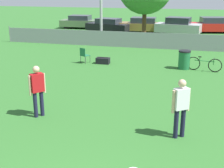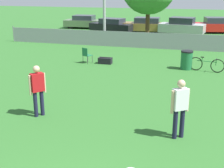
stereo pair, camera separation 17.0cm
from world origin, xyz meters
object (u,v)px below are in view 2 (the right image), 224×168
object	(u,v)px
gear_bag_sideline	(105,61)
parked_car_dark	(112,25)
parked_car_olive	(84,22)
parked_car_tan	(147,25)
player_thrower_red	(38,87)
trash_bin	(187,60)
parked_car_silver	(182,26)
parked_car_red	(218,25)
bicycle_sideline	(207,65)
folding_chair_sideline	(86,54)
player_receiver_white	(180,105)

from	to	relation	value
gear_bag_sideline	parked_car_dark	size ratio (longest dim) A/B	0.17
parked_car_olive	parked_car_tan	xyz separation A→B (m)	(6.74, -1.14, 0.01)
player_thrower_red	trash_bin	world-z (taller)	player_thrower_red
parked_car_tan	parked_car_silver	distance (m)	3.32
parked_car_silver	parked_car_red	xyz separation A→B (m)	(3.12, 2.05, -0.04)
parked_car_red	bicycle_sideline	bearing A→B (deg)	-105.97
bicycle_sideline	parked_car_dark	xyz separation A→B (m)	(-8.48, 12.58, 0.28)
bicycle_sideline	parked_car_red	xyz separation A→B (m)	(1.08, 14.78, 0.33)
bicycle_sideline	parked_car_dark	size ratio (longest dim) A/B	0.40
parked_car_olive	parked_car_tan	world-z (taller)	parked_car_tan
bicycle_sideline	parked_car_silver	bearing A→B (deg)	109.44
parked_car_red	gear_bag_sideline	bearing A→B (deg)	-125.85
trash_bin	parked_car_red	world-z (taller)	parked_car_red
player_thrower_red	folding_chair_sideline	distance (m)	7.61
player_receiver_white	parked_car_olive	xyz separation A→B (m)	(-11.20, 22.33, -0.33)
folding_chair_sideline	parked_car_dark	distance (m)	12.65
parked_car_olive	parked_car_silver	bearing A→B (deg)	-12.86
bicycle_sideline	parked_car_red	bearing A→B (deg)	96.17
parked_car_olive	parked_car_tan	bearing A→B (deg)	-12.22
parked_car_tan	gear_bag_sideline	bearing A→B (deg)	-92.73
parked_car_dark	player_receiver_white	bearing A→B (deg)	-57.93
parked_car_dark	parked_car_silver	distance (m)	6.45
trash_bin	gear_bag_sideline	xyz separation A→B (m)	(-4.41, 0.04, -0.32)
parked_car_red	player_receiver_white	bearing A→B (deg)	-106.62
folding_chair_sideline	bicycle_sideline	bearing A→B (deg)	-153.64
parked_car_silver	player_receiver_white	bearing A→B (deg)	-77.92
bicycle_sideline	parked_car_tan	size ratio (longest dim) A/B	0.39
trash_bin	parked_car_dark	size ratio (longest dim) A/B	0.22
bicycle_sideline	parked_car_silver	size ratio (longest dim) A/B	0.42
parked_car_red	parked_car_tan	bearing A→B (deg)	-179.52
trash_bin	gear_bag_sideline	bearing A→B (deg)	179.47
folding_chair_sideline	trash_bin	size ratio (longest dim) A/B	0.89
player_thrower_red	bicycle_sideline	size ratio (longest dim) A/B	0.99
gear_bag_sideline	parked_car_dark	bearing A→B (deg)	103.91
player_thrower_red	parked_car_dark	size ratio (longest dim) A/B	0.39
parked_car_silver	player_thrower_red	bearing A→B (deg)	-90.70
bicycle_sideline	parked_car_olive	distance (m)	18.87
trash_bin	parked_car_red	bearing A→B (deg)	81.86
player_thrower_red	parked_car_silver	bearing A→B (deg)	29.19
gear_bag_sideline	parked_car_dark	distance (m)	12.73
folding_chair_sideline	parked_car_olive	size ratio (longest dim) A/B	0.22
player_receiver_white	folding_chair_sideline	bearing A→B (deg)	88.96
parked_car_olive	parked_car_red	bearing A→B (deg)	-1.54
player_thrower_red	parked_car_red	size ratio (longest dim) A/B	0.36
bicycle_sideline	parked_car_silver	xyz separation A→B (m)	(-2.03, 12.73, 0.37)
player_receiver_white	parked_car_tan	distance (m)	21.65
parked_car_tan	bicycle_sideline	bearing A→B (deg)	-70.63
folding_chair_sideline	player_thrower_red	bearing A→B (deg)	125.34
folding_chair_sideline	gear_bag_sideline	world-z (taller)	folding_chair_sideline
parked_car_olive	parked_car_dark	bearing A→B (deg)	-31.58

